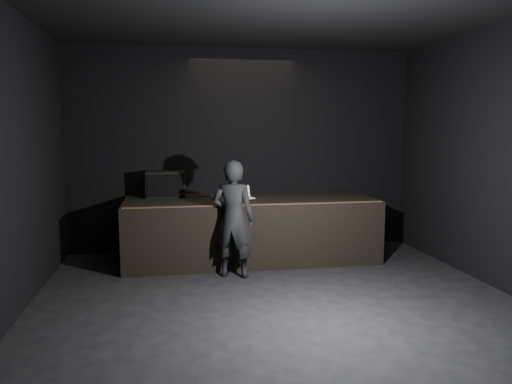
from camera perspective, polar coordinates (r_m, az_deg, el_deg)
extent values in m
plane|color=black|center=(5.74, 3.82, -14.49)|extent=(7.00, 7.00, 0.00)
cube|color=black|center=(8.78, -1.50, 4.83)|extent=(6.00, 0.10, 3.50)
cube|color=black|center=(2.14, 27.04, -3.75)|extent=(6.00, 0.10, 3.50)
cube|color=black|center=(8.17, -0.69, -4.20)|extent=(4.00, 1.50, 1.00)
cube|color=brown|center=(7.39, 0.19, -1.43)|extent=(3.92, 0.10, 0.01)
cube|color=black|center=(8.37, -10.30, 0.90)|extent=(0.64, 0.45, 0.42)
cube|color=black|center=(8.14, -10.31, 0.72)|extent=(0.60, 0.02, 0.36)
cylinder|color=black|center=(8.30, -6.95, -0.51)|extent=(0.92, 0.06, 0.02)
cube|color=white|center=(8.06, -1.31, -0.70)|extent=(0.33, 0.27, 0.01)
cube|color=silver|center=(8.06, -1.31, -0.64)|extent=(0.26, 0.18, 0.00)
cube|color=white|center=(8.17, -1.67, 0.10)|extent=(0.29, 0.13, 0.18)
cube|color=#C68B3A|center=(8.16, -1.65, 0.09)|extent=(0.25, 0.11, 0.15)
cylinder|color=silver|center=(7.85, -1.36, -0.44)|extent=(0.06, 0.06, 0.14)
cylinder|color=navy|center=(7.85, -1.36, -0.41)|extent=(0.06, 0.06, 0.06)
cylinder|color=#A5140F|center=(7.85, -1.36, -0.67)|extent=(0.06, 0.06, 0.01)
cylinder|color=white|center=(8.33, -0.89, -0.16)|extent=(0.08, 0.08, 0.09)
cube|color=silver|center=(7.62, -3.12, -1.13)|extent=(0.10, 0.14, 0.03)
imported|color=black|center=(7.13, -2.59, -3.10)|extent=(0.72, 0.60, 1.69)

